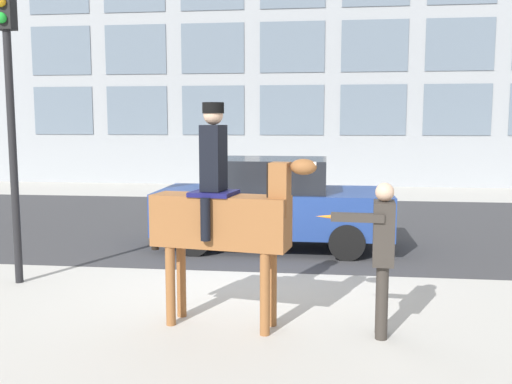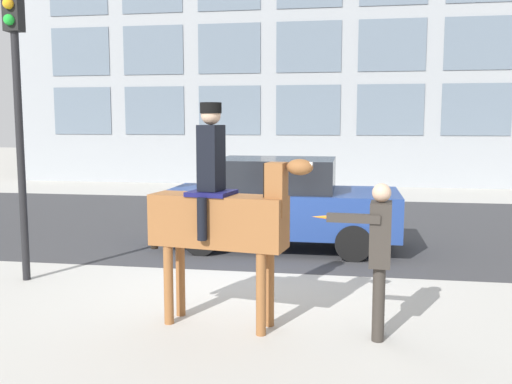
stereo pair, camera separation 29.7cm
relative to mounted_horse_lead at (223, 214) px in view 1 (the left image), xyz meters
name	(u,v)px [view 1 (the left image)]	position (x,y,z in m)	size (l,w,h in m)	color
ground_plane	(238,281)	(-0.13, 1.85, -1.29)	(80.00, 80.00, 0.00)	#B2AFA8
road_surface	(270,224)	(-0.13, 6.60, -1.29)	(23.13, 8.50, 0.01)	#38383A
mounted_horse_lead	(223,214)	(0.00, 0.00, 0.00)	(1.94, 0.68, 2.54)	brown
pedestrian_bystander	(382,248)	(1.74, -0.13, -0.31)	(0.85, 0.43, 1.68)	#332D28
street_car_near_lane	(273,203)	(0.16, 4.21, -0.46)	(4.24, 1.98, 1.65)	navy
traffic_light	(9,83)	(-3.28, 1.36, 1.57)	(0.24, 0.29, 4.30)	black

